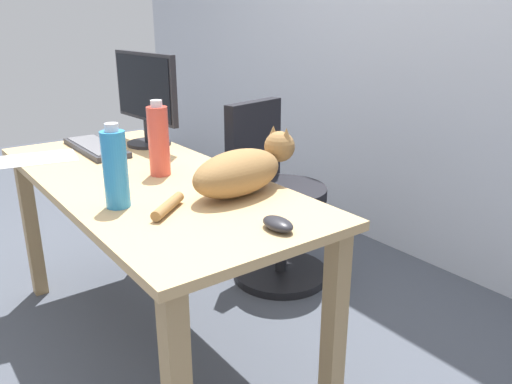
% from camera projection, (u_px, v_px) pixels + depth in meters
% --- Properties ---
extents(ground_plane, '(8.00, 8.00, 0.00)m').
position_uv_depth(ground_plane, '(159.00, 343.00, 2.11)').
color(ground_plane, '#474C56').
extents(back_wall, '(6.00, 0.04, 2.60)m').
position_uv_depth(back_wall, '(421.00, 13.00, 2.56)').
color(back_wall, silver).
rests_on(back_wall, ground_plane).
extents(desk, '(1.56, 0.68, 0.72)m').
position_uv_depth(desk, '(148.00, 203.00, 1.91)').
color(desk, tan).
rests_on(desk, ground_plane).
extents(office_chair, '(0.49, 0.48, 0.89)m').
position_uv_depth(office_chair, '(274.00, 206.00, 2.56)').
color(office_chair, black).
rests_on(office_chair, ground_plane).
extents(monitor, '(0.48, 0.20, 0.42)m').
position_uv_depth(monitor, '(146.00, 96.00, 2.28)').
color(monitor, '#232328').
rests_on(monitor, desk).
extents(keyboard, '(0.44, 0.15, 0.03)m').
position_uv_depth(keyboard, '(96.00, 147.00, 2.25)').
color(keyboard, '#333338').
rests_on(keyboard, desk).
extents(cat, '(0.24, 0.61, 0.20)m').
position_uv_depth(cat, '(242.00, 170.00, 1.69)').
color(cat, olive).
rests_on(cat, desk).
extents(computer_mouse, '(0.11, 0.06, 0.04)m').
position_uv_depth(computer_mouse, '(278.00, 224.00, 1.41)').
color(computer_mouse, '#232328').
rests_on(computer_mouse, desk).
extents(paper_sheet, '(0.26, 0.33, 0.00)m').
position_uv_depth(paper_sheet, '(39.00, 158.00, 2.13)').
color(paper_sheet, white).
rests_on(paper_sheet, desk).
extents(water_bottle, '(0.08, 0.08, 0.26)m').
position_uv_depth(water_bottle, '(115.00, 169.00, 1.55)').
color(water_bottle, '#2D8CD1').
rests_on(water_bottle, desk).
extents(spray_bottle, '(0.08, 0.08, 0.28)m').
position_uv_depth(spray_bottle, '(158.00, 140.00, 1.87)').
color(spray_bottle, '#D84C3D').
rests_on(spray_bottle, desk).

